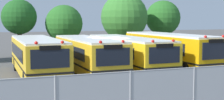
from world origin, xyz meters
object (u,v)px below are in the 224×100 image
(school_bus_1, at_px, (87,54))
(tree_2, at_px, (63,24))
(tree_3, at_px, (124,17))
(school_bus_3, at_px, (170,50))
(tree_4, at_px, (163,18))
(school_bus_0, at_px, (37,56))
(school_bus_2, at_px, (128,53))
(tree_1, at_px, (20,18))

(school_bus_1, relative_size, tree_2, 1.92)
(tree_2, height_order, tree_3, tree_3)
(school_bus_3, height_order, tree_4, tree_4)
(school_bus_0, distance_m, tree_4, 19.82)
(tree_4, bearing_deg, school_bus_2, -129.59)
(tree_1, xyz_separation_m, tree_3, (10.54, -0.08, 0.06))
(tree_1, height_order, tree_2, tree_1)
(school_bus_3, bearing_deg, school_bus_2, -2.98)
(school_bus_0, xyz_separation_m, tree_3, (10.51, 10.26, 2.59))
(school_bus_0, height_order, tree_2, tree_2)
(school_bus_3, height_order, tree_2, tree_2)
(tree_3, bearing_deg, tree_4, 12.54)
(school_bus_0, relative_size, school_bus_1, 1.02)
(tree_2, relative_size, tree_4, 0.87)
(tree_2, height_order, tree_4, tree_4)
(school_bus_0, distance_m, tree_2, 10.49)
(school_bus_2, xyz_separation_m, tree_3, (4.06, 10.30, 2.62))
(school_bus_0, xyz_separation_m, school_bus_3, (9.90, -0.13, 0.07))
(tree_1, bearing_deg, school_bus_0, -89.83)
(school_bus_1, bearing_deg, school_bus_3, -178.32)
(school_bus_2, relative_size, tree_3, 1.62)
(school_bus_1, distance_m, school_bus_3, 6.54)
(tree_1, bearing_deg, school_bus_3, -46.51)
(school_bus_0, height_order, school_bus_3, school_bus_3)
(school_bus_1, xyz_separation_m, tree_1, (-3.39, 10.64, 2.55))
(tree_2, distance_m, tree_4, 12.21)
(school_bus_3, distance_m, tree_4, 13.32)
(school_bus_1, distance_m, tree_2, 10.05)
(school_bus_3, xyz_separation_m, tree_3, (0.61, 10.39, 2.52))
(tree_3, bearing_deg, tree_2, -173.84)
(school_bus_3, relative_size, tree_1, 1.88)
(school_bus_3, bearing_deg, tree_3, -94.83)
(tree_3, distance_m, tree_4, 5.60)
(tree_1, xyz_separation_m, tree_4, (16.00, 1.14, -0.04))
(school_bus_2, height_order, tree_1, tree_1)
(tree_4, bearing_deg, tree_1, -175.93)
(school_bus_0, relative_size, tree_3, 1.56)
(tree_3, bearing_deg, school_bus_1, -124.11)
(school_bus_2, height_order, tree_3, tree_3)
(tree_2, distance_m, tree_3, 6.66)
(tree_4, bearing_deg, tree_3, -167.46)
(school_bus_0, height_order, tree_1, tree_1)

